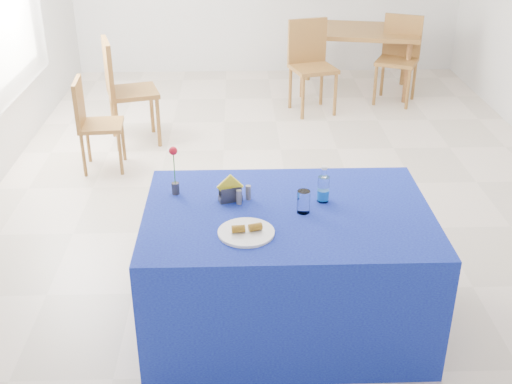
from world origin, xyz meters
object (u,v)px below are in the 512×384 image
chair_bg_left (310,59)px  chair_win_b (122,85)px  blue_table (286,268)px  water_bottle (323,190)px  oak_table (357,35)px  chair_win_a (92,118)px  chair_bg_right (399,53)px  plate (246,232)px

chair_bg_left → chair_win_b: (-1.92, -0.93, 0.02)m
blue_table → water_bottle: bearing=27.8°
oak_table → chair_win_a: (-2.73, -2.21, -0.19)m
chair_bg_right → blue_table: bearing=-86.9°
plate → chair_win_b: (-1.14, 3.13, -0.17)m
water_bottle → chair_win_b: (-1.58, 2.77, -0.23)m
chair_win_a → chair_bg_right: bearing=-64.2°
water_bottle → chair_bg_left: chair_bg_left is taller
water_bottle → chair_win_a: bearing=129.3°
blue_table → chair_bg_left: bearing=81.9°
chair_win_a → chair_win_b: bearing=-21.0°
water_bottle → plate: bearing=-141.4°
plate → oak_table: plate is taller
chair_win_a → chair_win_b: (0.18, 0.62, 0.11)m
plate → chair_win_a: size_ratio=0.35×
chair_bg_right → plate: bearing=-88.5°
oak_table → chair_win_b: chair_win_b is taller
plate → oak_table: size_ratio=0.19×
plate → chair_win_b: bearing=110.0°
oak_table → water_bottle: bearing=-102.4°
plate → chair_win_a: 2.85m
oak_table → chair_win_b: 3.00m
chair_win_a → water_bottle: bearing=-145.0°
water_bottle → chair_win_a: water_bottle is taller
blue_table → chair_win_a: (-1.56, 2.26, 0.10)m
chair_win_a → plate: bearing=-156.6°
chair_bg_right → chair_win_a: bearing=-125.5°
blue_table → chair_bg_left: size_ratio=1.60×
chair_bg_left → chair_bg_right: 1.09m
plate → chair_win_a: (-1.32, 2.51, -0.28)m
water_bottle → chair_win_a: 2.81m
blue_table → water_bottle: (0.21, 0.11, 0.45)m
oak_table → chair_win_b: (-2.54, -1.59, -0.08)m
chair_win_a → chair_bg_left: bearing=-58.1°
chair_bg_left → chair_win_b: bearing=-170.5°
chair_bg_left → chair_win_a: chair_bg_left is taller
chair_bg_right → chair_win_a: size_ratio=1.17×
blue_table → chair_win_b: 3.20m
plate → chair_win_a: bearing=117.8°
chair_win_a → oak_table: bearing=-55.4°
chair_bg_right → oak_table: bearing=163.3°
blue_table → chair_bg_right: size_ratio=1.64×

